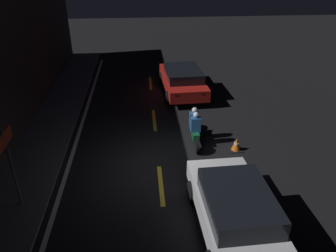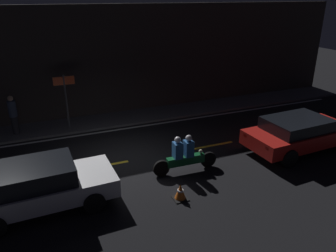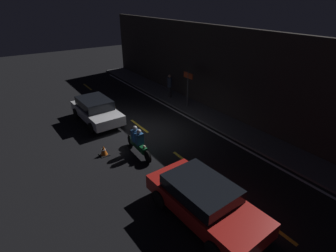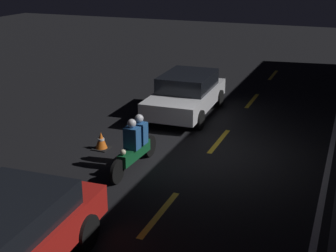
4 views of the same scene
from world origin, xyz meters
The scene contains 13 objects.
ground_plane centered at (0.00, 0.00, 0.00)m, with size 56.00×56.00×0.00m, color black.
raised_curb centered at (0.00, 4.30, 0.05)m, with size 28.00×1.90×0.10m.
building_front centered at (0.00, 5.40, 2.66)m, with size 28.00×0.30×5.33m.
lane_dash_c centered at (-1.00, 0.00, 0.00)m, with size 2.00×0.14×0.01m.
lane_dash_d centered at (3.50, 0.00, 0.00)m, with size 2.00×0.14×0.01m.
lane_dash_e centered at (8.00, 0.00, 0.00)m, with size 2.00×0.14×0.01m.
lane_solid_kerb centered at (0.00, 3.10, 0.00)m, with size 25.20×0.14×0.01m.
sedan_white centered at (-3.06, -1.77, 0.74)m, with size 4.16×2.01×1.39m.
taxi_red centered at (6.44, -1.60, 0.74)m, with size 4.42×2.17×1.35m.
motorcycle centered at (1.59, -1.46, 0.63)m, with size 2.35×0.38×1.36m.
traffic_cone_near centered at (0.81, -2.90, 0.24)m, with size 0.44×0.44×0.50m.
pedestrian centered at (-3.84, 4.14, 0.97)m, with size 0.34×0.34×1.70m.
shop_sign centered at (-1.62, 4.07, 1.79)m, with size 0.90×0.08×2.40m.
Camera 2 is at (-2.70, -10.48, 5.77)m, focal length 35.00 mm.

